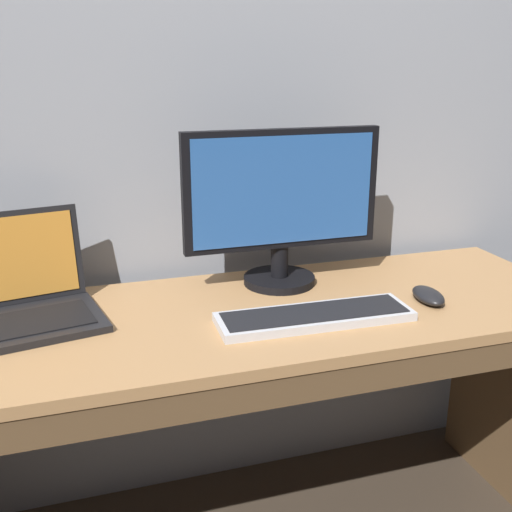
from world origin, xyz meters
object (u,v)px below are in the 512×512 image
at_px(laptop_black, 24,300).
at_px(external_monitor, 282,204).
at_px(computer_mouse, 428,296).
at_px(wired_keyboard, 315,316).

height_order(laptop_black, external_monitor, external_monitor).
distance_m(external_monitor, computer_mouse, 0.44).
distance_m(laptop_black, computer_mouse, 0.99).
height_order(wired_keyboard, computer_mouse, computer_mouse).
xyz_separation_m(laptop_black, computer_mouse, (0.97, -0.18, -0.04)).
bearing_deg(wired_keyboard, computer_mouse, 4.47).
height_order(laptop_black, computer_mouse, laptop_black).
bearing_deg(external_monitor, wired_keyboard, -91.18).
xyz_separation_m(external_monitor, computer_mouse, (0.32, -0.23, -0.21)).
bearing_deg(wired_keyboard, external_monitor, 88.82).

